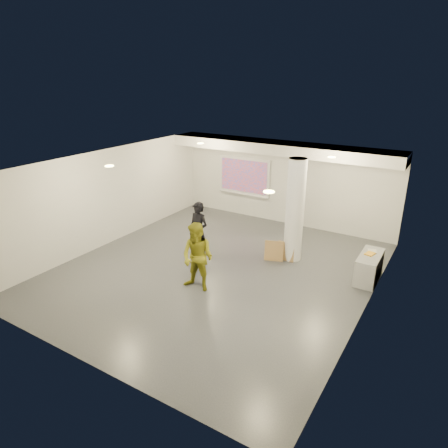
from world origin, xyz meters
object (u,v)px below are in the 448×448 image
Objects in this scene: credenza at (369,267)px; woman at (198,231)px; projection_screen at (244,176)px; column at (295,211)px; man at (198,257)px.

woman reaches higher than credenza.
projection_screen is at bearing 151.45° from credenza.
man is at bearing -114.90° from column.
column is at bearing 37.47° from woman.
man is (-3.57, -2.75, 0.52)m from credenza.
credenza is at bearing 35.40° from man.
column is 2.42× the size of credenza.
projection_screen is 4.24m from woman.
column reaches higher than man.
projection_screen reaches higher than woman.
projection_screen is 6.12m from credenza.
man is at bearing -143.11° from credenza.
column is at bearing 175.43° from credenza.
man is at bearing -50.28° from woman.
woman is at bearing 122.06° from man.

